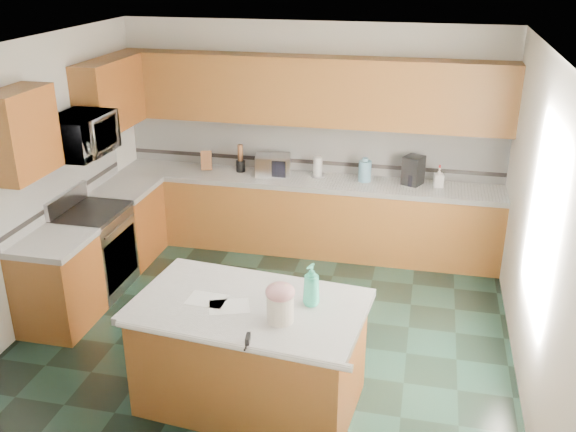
% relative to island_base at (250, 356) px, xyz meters
% --- Properties ---
extents(floor, '(4.60, 4.60, 0.00)m').
position_rel_island_base_xyz_m(floor, '(-0.13, 0.95, -0.43)').
color(floor, black).
rests_on(floor, ground).
extents(ceiling, '(4.60, 4.60, 0.00)m').
position_rel_island_base_xyz_m(ceiling, '(-0.13, 0.95, 2.27)').
color(ceiling, white).
rests_on(ceiling, ground).
extents(wall_back, '(4.60, 0.04, 2.70)m').
position_rel_island_base_xyz_m(wall_back, '(-0.13, 3.27, 0.92)').
color(wall_back, white).
rests_on(wall_back, ground).
extents(wall_front, '(4.60, 0.04, 2.70)m').
position_rel_island_base_xyz_m(wall_front, '(-0.13, -1.37, 0.92)').
color(wall_front, white).
rests_on(wall_front, ground).
extents(wall_left, '(0.04, 4.60, 2.70)m').
position_rel_island_base_xyz_m(wall_left, '(-2.45, 0.95, 0.92)').
color(wall_left, white).
rests_on(wall_left, ground).
extents(wall_right, '(0.04, 4.60, 2.70)m').
position_rel_island_base_xyz_m(wall_right, '(2.19, 0.95, 0.92)').
color(wall_right, white).
rests_on(wall_right, ground).
extents(back_base_cab, '(4.60, 0.60, 0.86)m').
position_rel_island_base_xyz_m(back_base_cab, '(-0.13, 2.95, 0.00)').
color(back_base_cab, '#5A2A0D').
rests_on(back_base_cab, ground).
extents(back_countertop, '(4.60, 0.64, 0.06)m').
position_rel_island_base_xyz_m(back_countertop, '(-0.13, 2.95, 0.46)').
color(back_countertop, white).
rests_on(back_countertop, back_base_cab).
extents(back_upper_cab, '(4.60, 0.33, 0.78)m').
position_rel_island_base_xyz_m(back_upper_cab, '(-0.13, 3.09, 1.51)').
color(back_upper_cab, '#5A2A0D').
rests_on(back_upper_cab, wall_back).
extents(back_backsplash, '(4.60, 0.02, 0.63)m').
position_rel_island_base_xyz_m(back_backsplash, '(-0.13, 3.24, 0.81)').
color(back_backsplash, silver).
rests_on(back_backsplash, back_countertop).
extents(back_accent_band, '(4.60, 0.01, 0.05)m').
position_rel_island_base_xyz_m(back_accent_band, '(-0.13, 3.24, 0.61)').
color(back_accent_band, black).
rests_on(back_accent_band, back_countertop).
extents(left_base_cab_rear, '(0.60, 0.82, 0.86)m').
position_rel_island_base_xyz_m(left_base_cab_rear, '(-2.13, 2.24, 0.00)').
color(left_base_cab_rear, '#5A2A0D').
rests_on(left_base_cab_rear, ground).
extents(left_counter_rear, '(0.64, 0.82, 0.06)m').
position_rel_island_base_xyz_m(left_counter_rear, '(-2.13, 2.24, 0.46)').
color(left_counter_rear, white).
rests_on(left_counter_rear, left_base_cab_rear).
extents(left_base_cab_front, '(0.60, 0.72, 0.86)m').
position_rel_island_base_xyz_m(left_base_cab_front, '(-2.13, 0.71, 0.00)').
color(left_base_cab_front, '#5A2A0D').
rests_on(left_base_cab_front, ground).
extents(left_counter_front, '(0.64, 0.72, 0.06)m').
position_rel_island_base_xyz_m(left_counter_front, '(-2.13, 0.71, 0.46)').
color(left_counter_front, white).
rests_on(left_counter_front, left_base_cab_front).
extents(left_backsplash, '(0.02, 2.30, 0.63)m').
position_rel_island_base_xyz_m(left_backsplash, '(-2.42, 1.50, 0.81)').
color(left_backsplash, silver).
rests_on(left_backsplash, wall_left).
extents(left_accent_band, '(0.01, 2.30, 0.05)m').
position_rel_island_base_xyz_m(left_accent_band, '(-2.42, 1.50, 0.61)').
color(left_accent_band, black).
rests_on(left_accent_band, wall_left).
extents(left_upper_cab_rear, '(0.33, 1.09, 0.78)m').
position_rel_island_base_xyz_m(left_upper_cab_rear, '(-2.27, 2.38, 1.51)').
color(left_upper_cab_rear, '#5A2A0D').
rests_on(left_upper_cab_rear, wall_left).
extents(left_upper_cab_front, '(0.33, 0.72, 0.78)m').
position_rel_island_base_xyz_m(left_upper_cab_front, '(-2.27, 0.71, 1.51)').
color(left_upper_cab_front, '#5A2A0D').
rests_on(left_upper_cab_front, wall_left).
extents(range_body, '(0.60, 0.76, 0.88)m').
position_rel_island_base_xyz_m(range_body, '(-2.13, 1.45, 0.01)').
color(range_body, '#B7B7BC').
rests_on(range_body, ground).
extents(range_oven_door, '(0.02, 0.68, 0.55)m').
position_rel_island_base_xyz_m(range_oven_door, '(-1.84, 1.45, -0.03)').
color(range_oven_door, black).
rests_on(range_oven_door, range_body).
extents(range_cooktop, '(0.62, 0.78, 0.04)m').
position_rel_island_base_xyz_m(range_cooktop, '(-2.13, 1.45, 0.47)').
color(range_cooktop, black).
rests_on(range_cooktop, range_body).
extents(range_handle, '(0.02, 0.66, 0.02)m').
position_rel_island_base_xyz_m(range_handle, '(-1.81, 1.45, 0.35)').
color(range_handle, '#B7B7BC').
rests_on(range_handle, range_body).
extents(range_backguard, '(0.06, 0.76, 0.18)m').
position_rel_island_base_xyz_m(range_backguard, '(-2.39, 1.45, 0.59)').
color(range_backguard, '#B7B7BC').
rests_on(range_backguard, range_body).
extents(microwave, '(0.50, 0.73, 0.41)m').
position_rel_island_base_xyz_m(microwave, '(-2.13, 1.45, 1.30)').
color(microwave, '#B7B7BC').
rests_on(microwave, wall_left).
extents(island_base, '(1.77, 1.12, 0.86)m').
position_rel_island_base_xyz_m(island_base, '(0.00, 0.00, 0.00)').
color(island_base, '#5A2A0D').
rests_on(island_base, ground).
extents(island_top, '(1.87, 1.23, 0.06)m').
position_rel_island_base_xyz_m(island_top, '(-0.00, 0.00, 0.46)').
color(island_top, white).
rests_on(island_top, island_base).
extents(island_bullnose, '(1.77, 0.24, 0.06)m').
position_rel_island_base_xyz_m(island_bullnose, '(0.00, -0.53, 0.46)').
color(island_bullnose, white).
rests_on(island_bullnose, island_base).
extents(treat_jar, '(0.23, 0.23, 0.21)m').
position_rel_island_base_xyz_m(treat_jar, '(0.29, -0.19, 0.59)').
color(treat_jar, silver).
rests_on(treat_jar, island_top).
extents(treat_jar_lid, '(0.22, 0.22, 0.14)m').
position_rel_island_base_xyz_m(treat_jar_lid, '(0.29, -0.19, 0.73)').
color(treat_jar_lid, '#CB888E').
rests_on(treat_jar_lid, treat_jar).
extents(treat_jar_knob, '(0.07, 0.02, 0.02)m').
position_rel_island_base_xyz_m(treat_jar_knob, '(0.29, -0.19, 0.78)').
color(treat_jar_knob, tan).
rests_on(treat_jar_knob, treat_jar_lid).
extents(treat_jar_knob_end_l, '(0.04, 0.04, 0.04)m').
position_rel_island_base_xyz_m(treat_jar_knob_end_l, '(0.26, -0.19, 0.78)').
color(treat_jar_knob_end_l, tan).
rests_on(treat_jar_knob_end_l, treat_jar_lid).
extents(treat_jar_knob_end_r, '(0.04, 0.04, 0.04)m').
position_rel_island_base_xyz_m(treat_jar_knob_end_r, '(0.33, -0.19, 0.78)').
color(treat_jar_knob_end_r, tan).
rests_on(treat_jar_knob_end_r, treat_jar_lid).
extents(soap_bottle_island, '(0.17, 0.17, 0.34)m').
position_rel_island_base_xyz_m(soap_bottle_island, '(0.47, 0.09, 0.66)').
color(soap_bottle_island, '#2FAD8B').
rests_on(soap_bottle_island, island_top).
extents(paper_sheet_a, '(0.36, 0.32, 0.00)m').
position_rel_island_base_xyz_m(paper_sheet_a, '(-0.13, -0.08, 0.49)').
color(paper_sheet_a, white).
rests_on(paper_sheet_a, island_top).
extents(paper_sheet_b, '(0.31, 0.24, 0.00)m').
position_rel_island_base_xyz_m(paper_sheet_b, '(-0.33, -0.02, 0.49)').
color(paper_sheet_b, white).
rests_on(paper_sheet_b, island_top).
extents(clamp_body, '(0.04, 0.10, 0.08)m').
position_rel_island_base_xyz_m(clamp_body, '(0.14, -0.51, 0.50)').
color(clamp_body, black).
rests_on(clamp_body, island_top).
extents(clamp_handle, '(0.02, 0.07, 0.02)m').
position_rel_island_base_xyz_m(clamp_handle, '(0.14, -0.57, 0.48)').
color(clamp_handle, black).
rests_on(clamp_handle, island_top).
extents(knife_block, '(0.18, 0.21, 0.26)m').
position_rel_island_base_xyz_m(knife_block, '(-1.39, 3.00, 0.61)').
color(knife_block, '#472814').
rests_on(knife_block, back_countertop).
extents(utensil_crock, '(0.11, 0.11, 0.14)m').
position_rel_island_base_xyz_m(utensil_crock, '(-0.97, 3.03, 0.56)').
color(utensil_crock, black).
rests_on(utensil_crock, back_countertop).
extents(utensil_bundle, '(0.06, 0.06, 0.20)m').
position_rel_island_base_xyz_m(utensil_bundle, '(-0.97, 3.03, 0.73)').
color(utensil_bundle, '#472814').
rests_on(utensil_bundle, utensil_crock).
extents(toaster_oven, '(0.46, 0.36, 0.24)m').
position_rel_island_base_xyz_m(toaster_oven, '(-0.55, 3.00, 0.61)').
color(toaster_oven, '#B7B7BC').
rests_on(toaster_oven, back_countertop).
extents(toaster_oven_door, '(0.37, 0.01, 0.20)m').
position_rel_island_base_xyz_m(toaster_oven_door, '(-0.55, 2.87, 0.61)').
color(toaster_oven_door, black).
rests_on(toaster_oven_door, toaster_oven).
extents(paper_towel, '(0.11, 0.11, 0.24)m').
position_rel_island_base_xyz_m(paper_towel, '(-0.01, 3.05, 0.61)').
color(paper_towel, white).
rests_on(paper_towel, back_countertop).
extents(paper_towel_base, '(0.16, 0.16, 0.01)m').
position_rel_island_base_xyz_m(paper_towel_base, '(-0.01, 3.05, 0.50)').
color(paper_towel_base, '#B7B7BC').
rests_on(paper_towel_base, back_countertop).
extents(water_jug, '(0.15, 0.15, 0.25)m').
position_rel_island_base_xyz_m(water_jug, '(0.55, 3.01, 0.61)').
color(water_jug, '#6096B4').
rests_on(water_jug, back_countertop).
extents(water_jug_neck, '(0.07, 0.07, 0.04)m').
position_rel_island_base_xyz_m(water_jug_neck, '(0.55, 3.01, 0.75)').
color(water_jug_neck, '#6096B4').
rests_on(water_jug_neck, water_jug).
extents(coffee_maker, '(0.27, 0.28, 0.34)m').
position_rel_island_base_xyz_m(coffee_maker, '(1.11, 3.03, 0.66)').
color(coffee_maker, black).
rests_on(coffee_maker, back_countertop).
extents(coffee_carafe, '(0.14, 0.14, 0.14)m').
position_rel_island_base_xyz_m(coffee_carafe, '(1.11, 2.98, 0.56)').
color(coffee_carafe, black).
rests_on(coffee_carafe, back_countertop).
extents(soap_bottle_back, '(0.12, 0.12, 0.23)m').
position_rel_island_base_xyz_m(soap_bottle_back, '(1.40, 3.00, 0.60)').
color(soap_bottle_back, white).
rests_on(soap_bottle_back, back_countertop).
extents(soap_back_cap, '(0.02, 0.02, 0.03)m').
position_rel_island_base_xyz_m(soap_back_cap, '(1.40, 3.00, 0.73)').
color(soap_back_cap, red).
rests_on(soap_back_cap, soap_bottle_back).
extents(window_light_proxy, '(0.02, 1.40, 1.10)m').
position_rel_island_base_xyz_m(window_light_proxy, '(2.16, 0.75, 1.07)').
color(window_light_proxy, white).
rests_on(window_light_proxy, wall_right).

